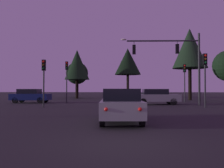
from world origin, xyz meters
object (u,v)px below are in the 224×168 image
(car_crossing_left, at_px, (30,96))
(tree_right_cluster, at_px, (77,65))
(traffic_light_far_side, at_px, (67,74))
(traffic_light_median, at_px, (44,73))
(tree_left_far, at_px, (128,62))
(traffic_light_corner_right, at_px, (205,69))
(tree_center_horizon, at_px, (77,73))
(car_crossing_right, at_px, (156,96))
(tree_lot_edge, at_px, (190,49))
(traffic_light_corner_left, at_px, (185,75))
(traffic_signal_mast_arm, at_px, (176,56))
(car_nearside_lane, at_px, (121,105))

(car_crossing_left, bearing_deg, tree_right_cluster, 78.49)
(tree_right_cluster, bearing_deg, traffic_light_far_side, -82.81)
(traffic_light_median, relative_size, car_crossing_left, 0.93)
(traffic_light_far_side, xyz_separation_m, tree_left_far, (6.63, 15.95, 3.14))
(traffic_light_corner_right, relative_size, tree_center_horizon, 0.68)
(traffic_light_corner_right, xyz_separation_m, car_crossing_left, (-16.83, 5.50, -2.30))
(car_crossing_right, distance_m, tree_center_horizon, 22.40)
(tree_lot_edge, bearing_deg, traffic_light_median, -138.00)
(traffic_light_far_side, xyz_separation_m, tree_center_horizon, (-2.56, 16.72, 1.20))
(car_crossing_left, relative_size, tree_lot_edge, 0.43)
(traffic_light_corner_left, xyz_separation_m, car_crossing_left, (-17.06, -2.23, -2.28))
(car_crossing_left, height_order, tree_lot_edge, tree_lot_edge)
(car_crossing_left, distance_m, tree_right_cluster, 13.19)
(traffic_signal_mast_arm, height_order, traffic_light_far_side, traffic_signal_mast_arm)
(traffic_light_corner_left, xyz_separation_m, tree_right_cluster, (-14.60, 9.88, 2.33))
(car_crossing_left, relative_size, tree_center_horizon, 0.66)
(traffic_light_corner_left, bearing_deg, car_nearside_lane, -112.63)
(traffic_light_far_side, distance_m, tree_center_horizon, 16.96)
(traffic_light_corner_right, relative_size, car_crossing_left, 1.03)
(car_crossing_right, bearing_deg, traffic_light_median, -156.65)
(traffic_light_corner_left, height_order, tree_left_far, tree_left_far)
(traffic_light_corner_right, height_order, tree_center_horizon, tree_center_horizon)
(car_crossing_right, bearing_deg, tree_center_horizon, 122.79)
(tree_left_far, bearing_deg, traffic_signal_mast_arm, -76.05)
(tree_left_far, height_order, tree_lot_edge, tree_lot_edge)
(traffic_light_far_side, distance_m, car_crossing_right, 9.89)
(tree_right_cluster, bearing_deg, traffic_signal_mast_arm, -48.52)
(traffic_light_median, distance_m, traffic_light_far_side, 6.09)
(traffic_light_corner_right, relative_size, traffic_light_median, 1.11)
(traffic_light_median, height_order, car_crossing_left, traffic_light_median)
(traffic_light_corner_left, height_order, tree_center_horizon, tree_center_horizon)
(traffic_light_corner_right, relative_size, car_crossing_right, 0.97)
(traffic_light_corner_left, relative_size, traffic_light_median, 1.10)
(car_crossing_left, distance_m, tree_lot_edge, 21.75)
(traffic_light_far_side, height_order, tree_right_cluster, tree_right_cluster)
(traffic_light_far_side, distance_m, car_nearside_lane, 15.72)
(traffic_light_far_side, bearing_deg, tree_right_cluster, 97.19)
(traffic_light_median, height_order, car_crossing_right, traffic_light_median)
(tree_right_cluster, bearing_deg, car_crossing_left, -101.51)
(traffic_light_median, bearing_deg, tree_center_horizon, 95.64)
(car_nearside_lane, bearing_deg, tree_left_far, 89.41)
(traffic_light_corner_left, height_order, tree_right_cluster, tree_right_cluster)
(tree_left_far, relative_size, tree_right_cluster, 1.11)
(traffic_signal_mast_arm, bearing_deg, tree_right_cluster, 131.48)
(car_crossing_left, relative_size, tree_left_far, 0.49)
(tree_right_cluster, bearing_deg, tree_left_far, 26.28)
(traffic_light_corner_left, bearing_deg, tree_left_far, 114.94)
(traffic_light_median, distance_m, tree_center_horizon, 22.95)
(car_nearside_lane, distance_m, car_crossing_right, 12.71)
(traffic_light_median, relative_size, tree_right_cluster, 0.50)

